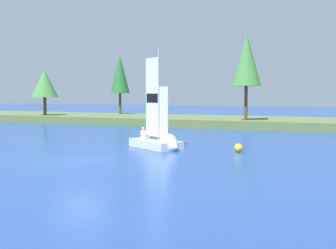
{
  "coord_description": "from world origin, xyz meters",
  "views": [
    {
      "loc": [
        12.25,
        -17.33,
        3.2
      ],
      "look_at": [
        0.44,
        9.2,
        1.2
      ],
      "focal_mm": 47.39,
      "sensor_mm": 36.0,
      "label": 1
    }
  ],
  "objects_px": {
    "shoreline_tree_left": "(45,84)",
    "shoreline_tree_midleft": "(120,74)",
    "channel_buoy": "(239,148)",
    "shoreline_tree_centre": "(246,60)",
    "sailboat": "(161,142)"
  },
  "relations": [
    {
      "from": "shoreline_tree_centre",
      "to": "channel_buoy",
      "type": "relative_size",
      "value": 16.91
    },
    {
      "from": "shoreline_tree_left",
      "to": "channel_buoy",
      "type": "height_order",
      "value": "shoreline_tree_left"
    },
    {
      "from": "shoreline_tree_left",
      "to": "channel_buoy",
      "type": "bearing_deg",
      "value": -31.87
    },
    {
      "from": "shoreline_tree_left",
      "to": "channel_buoy",
      "type": "relative_size",
      "value": 11.0
    },
    {
      "from": "shoreline_tree_midleft",
      "to": "channel_buoy",
      "type": "bearing_deg",
      "value": -48.03
    },
    {
      "from": "sailboat",
      "to": "channel_buoy",
      "type": "distance_m",
      "value": 4.52
    },
    {
      "from": "shoreline_tree_centre",
      "to": "channel_buoy",
      "type": "bearing_deg",
      "value": -77.24
    },
    {
      "from": "shoreline_tree_left",
      "to": "shoreline_tree_midleft",
      "type": "xyz_separation_m",
      "value": [
        6.1,
        6.57,
        1.21
      ]
    },
    {
      "from": "shoreline_tree_centre",
      "to": "sailboat",
      "type": "bearing_deg",
      "value": -92.46
    },
    {
      "from": "shoreline_tree_centre",
      "to": "sailboat",
      "type": "relative_size",
      "value": 1.27
    },
    {
      "from": "shoreline_tree_midleft",
      "to": "channel_buoy",
      "type": "xyz_separation_m",
      "value": [
        21.14,
        -23.51,
        -5.37
      ]
    },
    {
      "from": "channel_buoy",
      "to": "shoreline_tree_midleft",
      "type": "bearing_deg",
      "value": 131.97
    },
    {
      "from": "shoreline_tree_midleft",
      "to": "sailboat",
      "type": "height_order",
      "value": "shoreline_tree_midleft"
    },
    {
      "from": "channel_buoy",
      "to": "shoreline_tree_centre",
      "type": "bearing_deg",
      "value": 102.76
    },
    {
      "from": "shoreline_tree_left",
      "to": "channel_buoy",
      "type": "xyz_separation_m",
      "value": [
        27.25,
        -16.94,
        -4.16
      ]
    }
  ]
}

